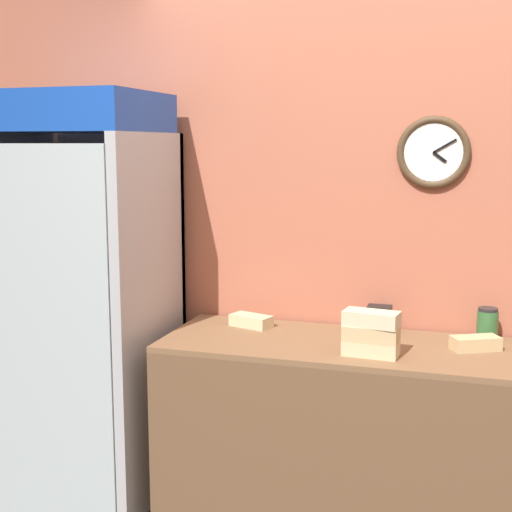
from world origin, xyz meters
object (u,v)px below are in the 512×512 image
(sandwich_stack_top, at_px, (371,319))
(sandwich_flat_right, at_px, (475,343))
(sandwich_stack_bottom, at_px, (371,348))
(sandwich_flat_left, at_px, (251,321))
(napkin_dispenser, at_px, (379,319))
(condiment_jar, at_px, (487,324))
(sandwich_stack_middle, at_px, (371,333))
(beverage_cooler, at_px, (91,284))

(sandwich_stack_top, relative_size, sandwich_flat_right, 1.07)
(sandwich_stack_bottom, bearing_deg, sandwich_stack_top, 0.00)
(sandwich_flat_left, xyz_separation_m, napkin_dispenser, (0.59, 0.09, 0.03))
(sandwich_flat_left, relative_size, sandwich_flat_right, 0.98)
(condiment_jar, height_order, napkin_dispenser, condiment_jar)
(condiment_jar, bearing_deg, sandwich_stack_middle, -139.19)
(napkin_dispenser, bearing_deg, sandwich_flat_left, -171.00)
(sandwich_stack_middle, relative_size, sandwich_flat_left, 1.06)
(sandwich_flat_right, height_order, condiment_jar, condiment_jar)
(beverage_cooler, relative_size, sandwich_stack_bottom, 8.63)
(sandwich_stack_bottom, height_order, condiment_jar, condiment_jar)
(beverage_cooler, bearing_deg, napkin_dispenser, 9.64)
(beverage_cooler, height_order, sandwich_stack_top, beverage_cooler)
(sandwich_stack_middle, bearing_deg, condiment_jar, 40.81)
(condiment_jar, relative_size, napkin_dispenser, 1.20)
(sandwich_stack_middle, xyz_separation_m, napkin_dispenser, (-0.02, 0.40, -0.03))
(sandwich_stack_middle, relative_size, condiment_jar, 1.60)
(sandwich_stack_bottom, relative_size, condiment_jar, 1.60)
(sandwich_stack_top, bearing_deg, sandwich_stack_bottom, 0.00)
(beverage_cooler, relative_size, condiment_jar, 13.83)
(sandwich_flat_right, distance_m, condiment_jar, 0.20)
(beverage_cooler, xyz_separation_m, condiment_jar, (1.85, 0.23, -0.12))
(sandwich_stack_bottom, distance_m, sandwich_stack_top, 0.12)
(sandwich_stack_middle, relative_size, sandwich_flat_right, 1.05)
(condiment_jar, bearing_deg, napkin_dispenser, 179.87)
(sandwich_flat_left, xyz_separation_m, sandwich_flat_right, (1.02, -0.09, 0.00))
(beverage_cooler, height_order, sandwich_flat_right, beverage_cooler)
(napkin_dispenser, bearing_deg, condiment_jar, -0.13)
(napkin_dispenser, bearing_deg, sandwich_stack_top, -87.29)
(sandwich_stack_top, bearing_deg, sandwich_flat_left, 153.60)
(sandwich_stack_top, distance_m, condiment_jar, 0.61)
(sandwich_flat_left, height_order, sandwich_flat_right, sandwich_flat_right)
(beverage_cooler, distance_m, sandwich_stack_top, 1.40)
(sandwich_stack_bottom, relative_size, sandwich_flat_left, 1.06)
(beverage_cooler, relative_size, sandwich_flat_right, 9.02)
(sandwich_flat_left, relative_size, napkin_dispenser, 1.81)
(sandwich_stack_bottom, relative_size, napkin_dispenser, 1.92)
(beverage_cooler, bearing_deg, sandwich_stack_bottom, -6.78)
(sandwich_stack_top, xyz_separation_m, condiment_jar, (0.46, 0.40, -0.08))
(beverage_cooler, distance_m, condiment_jar, 1.87)
(sandwich_flat_right, bearing_deg, sandwich_stack_bottom, -152.74)
(beverage_cooler, xyz_separation_m, sandwich_stack_middle, (1.39, -0.16, -0.10))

